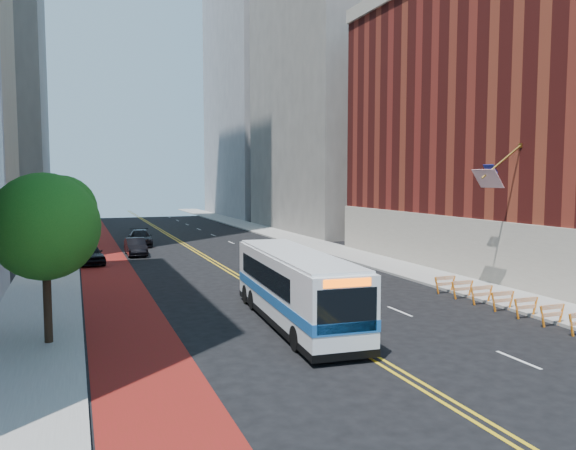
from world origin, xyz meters
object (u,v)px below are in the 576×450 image
at_px(transit_bus, 295,286).
at_px(car_a, 89,254).
at_px(street_tree, 46,222).
at_px(car_b, 136,247).
at_px(car_c, 140,238).

bearing_deg(transit_bus, car_a, 114.45).
bearing_deg(car_a, street_tree, -104.49).
bearing_deg(car_b, street_tree, -103.59).
distance_m(street_tree, transit_bus, 10.79).
relative_size(transit_bus, car_a, 2.58).
xyz_separation_m(transit_bus, car_c, (-3.33, 32.75, -0.94)).
height_order(street_tree, car_c, street_tree).
bearing_deg(car_a, transit_bus, -78.76).
distance_m(transit_bus, car_c, 32.93).
bearing_deg(transit_bus, street_tree, -177.93).
distance_m(transit_bus, car_b, 26.36).
bearing_deg(car_c, car_b, -95.96).
relative_size(car_b, car_c, 0.83).
relative_size(car_a, car_b, 1.05).
bearing_deg(street_tree, car_c, 77.88).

